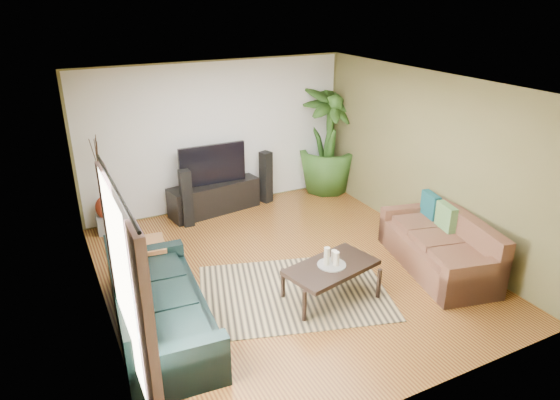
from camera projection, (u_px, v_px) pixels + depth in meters
floor at (286, 271)px, 7.31m from camera, size 5.50×5.50×0.00m
ceiling at (287, 85)px, 6.27m from camera, size 5.50×5.50×0.00m
wall_back at (217, 136)px, 9.05m from camera, size 5.00×0.00×5.00m
wall_front at (426, 282)px, 4.52m from camera, size 5.00×0.00×5.00m
wall_left at (95, 220)px, 5.75m from camera, size 0.00×5.50×5.50m
wall_right at (428, 159)px, 7.82m from camera, size 0.00×5.50×5.50m
backwall_panel at (217, 136)px, 9.05m from camera, size 4.90×0.00×4.90m
window_pane at (122, 282)px, 4.42m from camera, size 0.00×1.80×1.80m
curtain_near at (150, 354)px, 3.92m from camera, size 0.08×0.35×2.20m
curtain_far at (116, 267)px, 5.16m from camera, size 0.08×0.35×2.20m
curtain_rod at (114, 187)px, 4.10m from camera, size 0.03×1.90×0.03m
sofa_left at (160, 302)px, 5.84m from camera, size 1.17×2.40×0.85m
sofa_right at (438, 242)px, 7.24m from camera, size 1.33×2.16×0.85m
area_rug at (294, 292)px, 6.78m from camera, size 2.91×2.42×0.01m
coffee_table at (331, 282)px, 6.58m from camera, size 1.33×0.92×0.49m
candle_tray at (332, 265)px, 6.48m from camera, size 0.37×0.37×0.02m
candle_tall at (327, 256)px, 6.43m from camera, size 0.08×0.08×0.24m
candle_mid at (336, 259)px, 6.42m from camera, size 0.08×0.08×0.19m
candle_short at (334, 256)px, 6.52m from camera, size 0.08×0.08×0.15m
tv_stand at (214, 197)px, 9.18m from camera, size 1.73×0.74×0.56m
television at (213, 164)px, 8.93m from camera, size 1.23×0.07×0.72m
speaker_left at (186, 198)px, 8.55m from camera, size 0.19×0.21×1.01m
speaker_right at (266, 177)px, 9.53m from camera, size 0.24×0.25×1.00m
potted_plant at (328, 140)px, 9.88m from camera, size 1.36×1.36×2.12m
plant_pot at (326, 183)px, 10.23m from camera, size 0.39×0.39×0.30m
pedestal at (107, 224)px, 8.43m from camera, size 0.32×0.32×0.31m
vase at (104, 208)px, 8.31m from camera, size 0.28×0.28×0.40m
side_table at (146, 262)px, 6.95m from camera, size 0.62×0.62×0.59m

